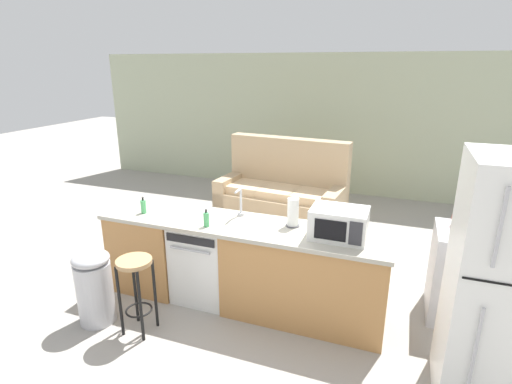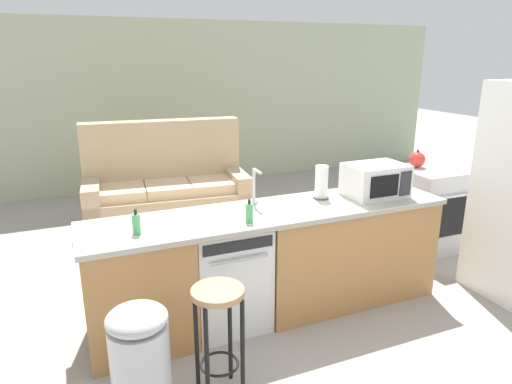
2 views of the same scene
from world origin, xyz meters
TOP-DOWN VIEW (x-y plane):
  - ground_plane at (0.00, 0.00)m, footprint 24.00×24.00m
  - wall_back at (0.30, 4.20)m, footprint 10.00×0.06m
  - kitchen_counter at (0.24, 0.00)m, footprint 2.94×0.66m
  - dishwasher at (-0.25, -0.00)m, footprint 0.58×0.61m
  - stove_range at (2.35, 0.55)m, footprint 0.76×0.68m
  - microwave at (1.12, -0.00)m, footprint 0.50×0.37m
  - sink_faucet at (0.08, 0.19)m, footprint 0.07×0.18m
  - paper_towel_roll at (0.66, 0.12)m, footprint 0.14×0.14m
  - soap_bottle at (-0.12, -0.18)m, footprint 0.06×0.06m
  - dish_soap_bottle at (-0.91, -0.09)m, footprint 0.06×0.06m
  - kettle at (2.18, 0.68)m, footprint 0.21×0.17m
  - bar_stool at (-0.56, -0.76)m, footprint 0.32×0.32m
  - trash_bin at (-1.04, -0.78)m, footprint 0.35×0.35m
  - couch at (-0.17, 2.55)m, footprint 2.07×1.08m

SIDE VIEW (x-z plane):
  - ground_plane at x=0.00m, z-range 0.00..0.00m
  - trash_bin at x=-1.04m, z-range 0.01..0.75m
  - couch at x=-0.17m, z-range -0.24..1.03m
  - kitchen_counter at x=0.24m, z-range -0.03..0.87m
  - dishwasher at x=-0.25m, z-range 0.00..0.84m
  - stove_range at x=2.35m, z-range 0.00..0.90m
  - bar_stool at x=-0.56m, z-range 0.17..0.91m
  - soap_bottle at x=-0.12m, z-range 0.88..1.06m
  - dish_soap_bottle at x=-0.91m, z-range 0.88..1.06m
  - kettle at x=2.18m, z-range 0.89..1.08m
  - sink_faucet at x=0.08m, z-range 0.88..1.18m
  - paper_towel_roll at x=0.66m, z-range 0.90..1.18m
  - microwave at x=1.12m, z-range 0.90..1.18m
  - wall_back at x=0.30m, z-range 0.00..2.60m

